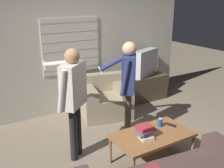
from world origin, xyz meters
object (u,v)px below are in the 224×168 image
person_left_standing (73,91)px  spare_remote (172,125)px  book_stack (145,131)px  armchair_beige (105,99)px  coffee_table (152,136)px  tv (145,63)px  person_right_standing (128,78)px  soda_can (160,122)px

person_left_standing → spare_remote: 1.52m
book_stack → armchair_beige: bearing=77.9°
coffee_table → spare_remote: spare_remote is taller
armchair_beige → tv: 1.32m
spare_remote → person_left_standing: bearing=130.1°
armchair_beige → book_stack: 1.82m
person_left_standing → book_stack: bearing=-86.5°
coffee_table → spare_remote: size_ratio=8.19×
tv → person_right_standing: bearing=20.1°
spare_remote → soda_can: bearing=130.3°
person_right_standing → book_stack: bearing=-160.9°
book_stack → spare_remote: size_ratio=1.83×
armchair_beige → coffee_table: 1.76m
person_left_standing → armchair_beige: bearing=2.5°
person_left_standing → tv: bearing=-11.6°
coffee_table → tv: size_ratio=1.44×
coffee_table → tv: bearing=54.7°
armchair_beige → spare_remote: (0.16, -1.70, 0.14)m
tv → person_right_standing: 1.73m
coffee_table → person_left_standing: size_ratio=0.69×
tv → armchair_beige: bearing=-10.7°
person_left_standing → spare_remote: size_ratio=11.95×
armchair_beige → soda_can: (0.01, -1.62, 0.19)m
armchair_beige → book_stack: size_ratio=4.37×
armchair_beige → tv: (1.18, 0.25, 0.54)m
coffee_table → soda_can: (0.24, 0.12, 0.10)m
spare_remote → coffee_table: bearing=163.0°
person_right_standing → spare_remote: 0.99m
book_stack → person_right_standing: bearing=71.0°
tv → person_left_standing: person_left_standing is taller
soda_can → person_left_standing: bearing=152.7°
book_stack → spare_remote: 0.55m
armchair_beige → person_left_standing: size_ratio=0.67×
armchair_beige → coffee_table: size_ratio=0.98×
tv → book_stack: size_ratio=3.10×
person_right_standing → spare_remote: bearing=-124.2°
armchair_beige → person_right_standing: person_right_standing is taller
book_stack → soda_can: 0.42m
book_stack → spare_remote: book_stack is taller
armchair_beige → soda_can: 1.63m
person_left_standing → person_right_standing: 1.02m
book_stack → spare_remote: bearing=7.1°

